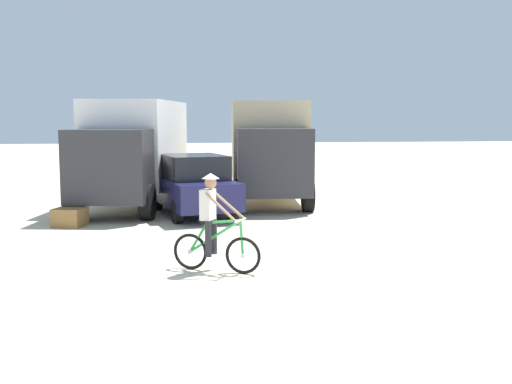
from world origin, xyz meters
TOP-DOWN VIEW (x-y plane):
  - ground_plane at (0.00, 0.00)m, footprint 120.00×120.00m
  - box_truck_avon_van at (-3.52, 9.85)m, footprint 3.53×7.06m
  - box_truck_tan_camper at (0.94, 10.73)m, footprint 2.94×6.93m
  - sedan_parked at (-1.73, 7.69)m, footprint 2.63×4.48m
  - cyclist_orange_shirt at (-1.64, 0.88)m, footprint 1.56×0.88m
  - supply_crate at (-5.00, 6.23)m, footprint 0.94×0.91m

SIDE VIEW (x-z plane):
  - ground_plane at x=0.00m, z-range 0.00..0.00m
  - supply_crate at x=-5.00m, z-range 0.00..0.48m
  - cyclist_orange_shirt at x=-1.64m, z-range -0.06..1.76m
  - sedan_parked at x=-1.73m, z-range 0.00..1.76m
  - box_truck_avon_van at x=-3.52m, z-range 0.20..3.55m
  - box_truck_tan_camper at x=0.94m, z-range 0.20..3.55m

